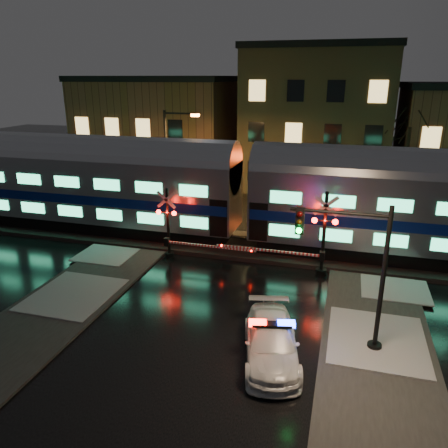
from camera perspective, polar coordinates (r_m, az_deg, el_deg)
The scene contains 12 objects.
ground at distance 20.94m, azimuth 0.75°, elevation -8.07°, with size 120.00×120.00×0.00m, color black.
ballast at distance 25.34m, azimuth 3.71°, elevation -2.91°, with size 90.00×4.20×0.24m, color black.
sidewalk_left at distance 19.03m, azimuth -24.23°, elevation -12.65°, with size 4.00×20.00×0.12m, color #2D2D2D.
sidewalk_right at distance 15.37m, azimuth 19.81°, elevation -20.19°, with size 4.00×20.00×0.12m, color #2D2D2D.
building_left at distance 44.13m, azimuth -8.30°, elevation 12.09°, with size 14.00×10.00×9.00m, color brown.
building_mid at distance 40.83m, azimuth 12.10°, elevation 13.12°, with size 12.00×11.00×11.50m, color brown.
train at distance 24.43m, azimuth 2.74°, elevation 4.34°, with size 51.00×3.12×5.92m.
police_car at distance 15.85m, azimuth 6.19°, elevation -15.03°, with size 2.82×4.83×1.47m.
crossing_signal_right at distance 21.79m, azimuth 11.91°, elevation -2.28°, with size 6.07×0.67×4.30m.
crossing_signal_left at distance 23.43m, azimuth -6.55°, elevation -0.93°, with size 5.52×0.64×3.91m.
traffic_light at distance 15.90m, azimuth 16.99°, elevation -6.42°, with size 3.53×0.67×5.47m.
streetlight at distance 29.84m, azimuth -7.09°, elevation 8.55°, with size 2.46×0.26×7.37m.
Camera 1 is at (4.84, -18.06, 9.43)m, focal length 35.00 mm.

